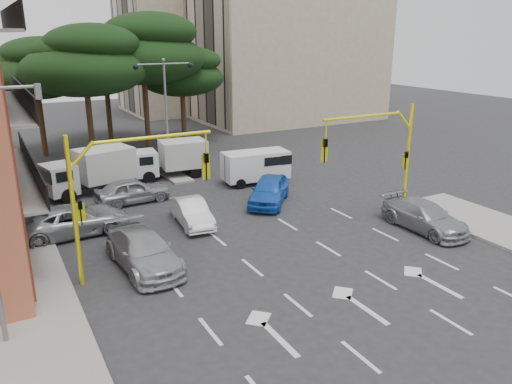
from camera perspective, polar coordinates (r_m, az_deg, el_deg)
ground at (r=22.37m, az=4.10°, el=-7.51°), size 120.00×120.00×0.00m
median_strip at (r=35.99m, az=-9.85°, el=2.26°), size 1.40×6.00×0.15m
apartment_beige_near at (r=57.95m, az=3.70°, el=17.54°), size 20.20×12.15×18.70m
apartment_beige_far at (r=65.50m, az=-7.65°, el=16.57°), size 16.20×12.15×16.70m
pine_left_near at (r=39.56m, az=-18.99°, el=14.04°), size 9.15×9.15×10.23m
pine_center at (r=42.65m, az=-12.77°, el=15.68°), size 9.98×9.98×11.16m
pine_left_far at (r=43.13m, az=-23.91°, el=12.81°), size 8.32×8.32×9.30m
pine_right at (r=45.93m, az=-8.42°, el=13.43°), size 7.49×7.49×8.37m
pine_back at (r=47.01m, az=-16.93°, el=14.67°), size 9.15×9.15×10.23m
signal_mast_right at (r=26.66m, az=14.34°, el=4.97°), size 5.79×0.37×6.00m
signal_mast_left at (r=20.18m, az=-15.33°, el=0.86°), size 5.79×0.37×6.00m
street_lamp_center at (r=34.97m, az=-10.32°, el=10.74°), size 4.16×0.36×7.77m
car_white_hatch at (r=26.02m, az=-7.34°, el=-2.33°), size 1.78×4.10×1.31m
car_blue_compact at (r=29.00m, az=1.51°, el=0.22°), size 4.46×4.74×1.58m
car_silver_wagon at (r=21.73m, az=-12.77°, el=-6.52°), size 2.41×5.34×1.52m
car_silver_cross_a at (r=26.15m, az=-20.06°, el=-3.03°), size 5.35×2.65×1.46m
car_silver_cross_b at (r=29.99m, az=-13.96°, el=0.16°), size 4.40×1.96×1.47m
car_silver_parked at (r=26.52m, az=18.71°, el=-2.65°), size 2.04×4.92×1.42m
van_white at (r=32.96m, az=-0.04°, el=2.89°), size 4.47×2.36×2.15m
box_truck_a at (r=32.41m, az=-18.44°, el=2.19°), size 5.83×3.45×2.69m
box_truck_b at (r=34.76m, az=-9.75°, el=3.71°), size 5.26×2.64×2.49m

